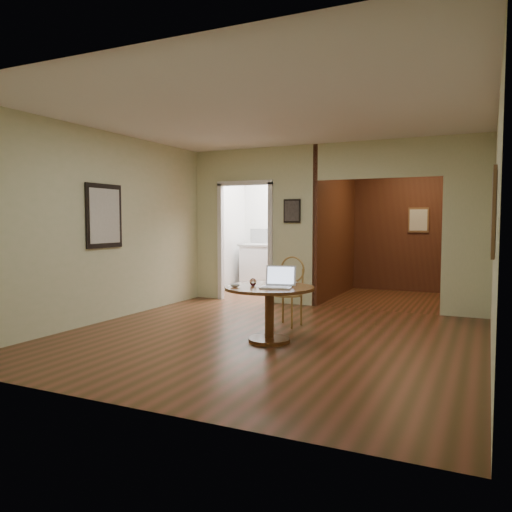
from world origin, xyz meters
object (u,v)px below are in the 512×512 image
at_px(chair, 289,287).
at_px(closed_laptop, 284,283).
at_px(open_laptop, 278,282).
at_px(dining_table, 269,301).

xyz_separation_m(chair, closed_laptop, (0.22, -0.72, 0.15)).
bearing_deg(chair, open_laptop, -69.65).
bearing_deg(open_laptop, dining_table, 147.93).
bearing_deg(chair, closed_laptop, -67.31).
relative_size(dining_table, open_laptop, 2.63).
bearing_deg(closed_laptop, dining_table, -131.80).
height_order(open_laptop, closed_laptop, open_laptop).
xyz_separation_m(dining_table, closed_laptop, (0.08, 0.28, 0.18)).
bearing_deg(dining_table, chair, 97.80).
height_order(dining_table, open_laptop, open_laptop).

